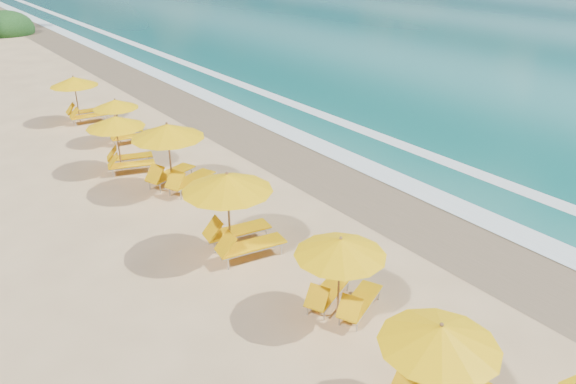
# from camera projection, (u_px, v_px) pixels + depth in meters

# --- Properties ---
(ground) EXTENTS (160.00, 160.00, 0.00)m
(ground) POSITION_uv_depth(u_px,v_px,m) (288.00, 225.00, 18.11)
(ground) COLOR #D5B17D
(ground) RESTS_ON ground
(wet_sand) EXTENTS (4.00, 160.00, 0.01)m
(wet_sand) POSITION_uv_depth(u_px,v_px,m) (377.00, 194.00, 20.26)
(wet_sand) COLOR #7E674B
(wet_sand) RESTS_ON ground
(surf_foam) EXTENTS (4.00, 160.00, 0.01)m
(surf_foam) POSITION_uv_depth(u_px,v_px,m) (427.00, 176.00, 21.70)
(surf_foam) COLOR white
(surf_foam) RESTS_ON ground
(station_2) EXTENTS (2.82, 2.71, 2.31)m
(station_2) POSITION_uv_depth(u_px,v_px,m) (440.00, 361.00, 10.55)
(station_2) COLOR olive
(station_2) RESTS_ON ground
(station_3) EXTENTS (2.95, 2.93, 2.25)m
(station_3) POSITION_uv_depth(u_px,v_px,m) (342.00, 269.00, 13.49)
(station_3) COLOR olive
(station_3) RESTS_ON ground
(station_4) EXTENTS (3.10, 2.94, 2.63)m
(station_4) POSITION_uv_depth(u_px,v_px,m) (235.00, 207.00, 16.02)
(station_4) COLOR olive
(station_4) RESTS_ON ground
(station_5) EXTENTS (3.38, 3.32, 2.63)m
(station_5) POSITION_uv_depth(u_px,v_px,m) (174.00, 151.00, 20.07)
(station_5) COLOR olive
(station_5) RESTS_ON ground
(station_6) EXTENTS (2.91, 2.84, 2.29)m
(station_6) POSITION_uv_depth(u_px,v_px,m) (122.00, 139.00, 21.82)
(station_6) COLOR olive
(station_6) RESTS_ON ground
(station_7) EXTENTS (2.35, 2.22, 2.03)m
(station_7) POSITION_uv_depth(u_px,v_px,m) (121.00, 117.00, 24.84)
(station_7) COLOR olive
(station_7) RESTS_ON ground
(station_8) EXTENTS (2.67, 2.51, 2.33)m
(station_8) POSITION_uv_depth(u_px,v_px,m) (80.00, 96.00, 27.48)
(station_8) COLOR olive
(station_8) RESTS_ON ground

